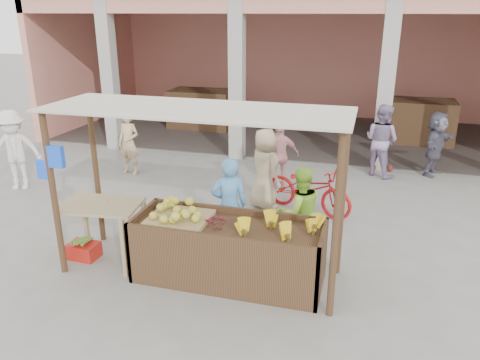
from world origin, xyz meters
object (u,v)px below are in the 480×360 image
(fruit_stall, at_px, (228,254))
(side_table, at_px, (101,213))
(vendor_green, at_px, (300,210))
(motorcycle, at_px, (308,188))
(vendor_blue, at_px, (229,203))
(red_crate, at_px, (84,250))

(fruit_stall, bearing_deg, side_table, 179.69)
(vendor_green, xyz_separation_m, motorcycle, (-0.09, 1.71, -0.28))
(side_table, relative_size, motorcycle, 0.66)
(vendor_blue, height_order, motorcycle, vendor_blue)
(vendor_green, height_order, motorcycle, vendor_green)
(red_crate, height_order, motorcycle, motorcycle)
(motorcycle, bearing_deg, vendor_blue, 173.86)
(fruit_stall, height_order, vendor_green, vendor_green)
(side_table, distance_m, motorcycle, 3.78)
(red_crate, bearing_deg, side_table, 6.83)
(vendor_blue, bearing_deg, side_table, -0.18)
(red_crate, height_order, vendor_blue, vendor_blue)
(fruit_stall, xyz_separation_m, vendor_green, (0.83, 0.95, 0.36))
(red_crate, distance_m, motorcycle, 4.07)
(fruit_stall, relative_size, vendor_blue, 1.59)
(vendor_green, bearing_deg, side_table, -9.50)
(side_table, relative_size, vendor_green, 0.81)
(fruit_stall, height_order, motorcycle, motorcycle)
(red_crate, relative_size, vendor_blue, 0.28)
(fruit_stall, distance_m, side_table, 1.98)
(side_table, height_order, vendor_green, vendor_green)
(red_crate, xyz_separation_m, vendor_green, (3.14, 0.96, 0.64))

